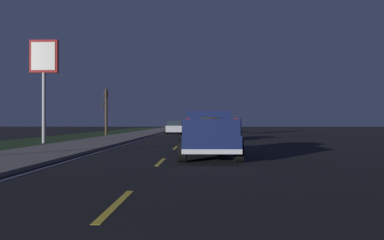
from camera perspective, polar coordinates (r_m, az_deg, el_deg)
ground at (r=28.06m, az=-1.34°, el=-3.20°), size 144.00×144.00×0.00m
sidewalk_shoulder at (r=28.93m, az=-12.70°, el=-2.99°), size 108.00×4.00×0.12m
grass_verge at (r=30.56m, az=-21.83°, el=-2.94°), size 108.00×6.00×0.01m
lane_markings at (r=30.47m, az=-5.92°, el=-2.96°), size 108.00×3.54×0.01m
pickup_truck at (r=14.36m, az=2.72°, el=-2.09°), size 5.46×2.35×1.87m
sedan_blue at (r=27.20m, az=2.64°, el=-1.64°), size 4.44×2.08×1.54m
sedan_red at (r=42.52m, az=2.17°, el=-1.14°), size 4.42×2.06×1.54m
sedan_silver at (r=40.91m, az=-2.73°, el=-1.18°), size 4.41×2.03×1.54m
gas_price_sign at (r=25.86m, az=-22.82°, el=8.11°), size 0.27×1.90×6.91m
bare_tree_far at (r=38.39m, az=-13.71°, el=1.57°), size 2.27×0.89×5.09m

